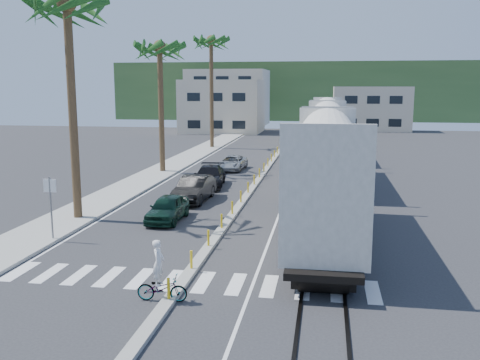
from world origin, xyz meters
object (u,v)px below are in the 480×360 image
street_sign (51,199)px  car_second (194,189)px  cyclist (161,282)px  car_lead (168,208)px

street_sign → car_second: (4.31, 9.50, -1.19)m
street_sign → car_second: size_ratio=0.62×
cyclist → car_lead: bearing=13.0°
car_lead → car_second: bearing=88.3°
street_sign → car_second: street_sign is taller
car_second → car_lead: bearing=-89.9°
car_second → cyclist: (2.71, -15.39, -0.11)m
street_sign → car_lead: bearing=47.6°
car_second → cyclist: bearing=-77.6°
car_second → cyclist: size_ratio=2.30×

